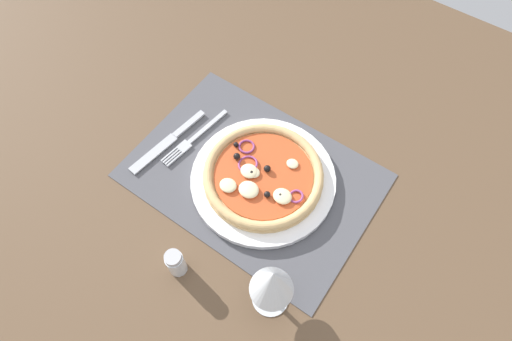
{
  "coord_description": "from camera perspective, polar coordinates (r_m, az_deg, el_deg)",
  "views": [
    {
      "loc": [
        -24.0,
        33.27,
        74.62
      ],
      "look_at": [
        -0.74,
        0.0,
        2.85
      ],
      "focal_mm": 29.75,
      "sensor_mm": 36.0,
      "label": 1
    }
  ],
  "objects": [
    {
      "name": "pizza",
      "position": [
        0.82,
        0.77,
        -0.82
      ],
      "size": [
        23.42,
        23.42,
        2.67
      ],
      "color": "tan",
      "rests_on": "plate"
    },
    {
      "name": "placemat",
      "position": [
        0.85,
        -0.41,
        -0.63
      ],
      "size": [
        47.76,
        33.48,
        0.4
      ],
      "primitive_type": "cube",
      "color": "#4C4C51",
      "rests_on": "ground_plane"
    },
    {
      "name": "wine_glass",
      "position": [
        0.67,
        2.19,
        -14.83
      ],
      "size": [
        7.2,
        7.2,
        14.9
      ],
      "color": "silver",
      "rests_on": "ground_plane"
    },
    {
      "name": "ground_plane",
      "position": [
        0.86,
        -0.4,
        -1.08
      ],
      "size": [
        190.0,
        140.0,
        2.4
      ],
      "primitive_type": "cube",
      "color": "brown"
    },
    {
      "name": "fork",
      "position": [
        0.9,
        -8.54,
        4.14
      ],
      "size": [
        3.74,
        18.05,
        0.44
      ],
      "rotation": [
        0.0,
        0.0,
        1.45
      ],
      "color": "#B2B5BA",
      "rests_on": "placemat"
    },
    {
      "name": "pepper_shaker",
      "position": [
        0.76,
        -10.58,
        -12.21
      ],
      "size": [
        3.2,
        3.2,
        6.7
      ],
      "color": "silver",
      "rests_on": "ground_plane"
    },
    {
      "name": "knife",
      "position": [
        0.9,
        -11.76,
        3.83
      ],
      "size": [
        4.14,
        20.05,
        0.62
      ],
      "rotation": [
        0.0,
        0.0,
        1.45
      ],
      "color": "#B2B5BA",
      "rests_on": "placemat"
    },
    {
      "name": "plate",
      "position": [
        0.83,
        0.79,
        -1.39
      ],
      "size": [
        28.52,
        28.52,
        1.45
      ],
      "primitive_type": "cylinder",
      "color": "white",
      "rests_on": "placemat"
    }
  ]
}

